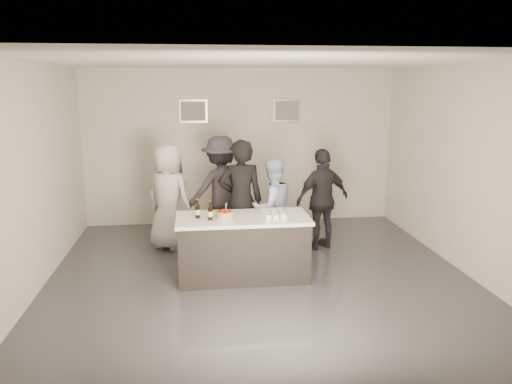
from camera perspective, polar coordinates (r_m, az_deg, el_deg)
floor at (r=7.24m, az=0.48°, el=-9.78°), size 6.00×6.00×0.00m
ceiling at (r=6.71m, az=0.53°, el=14.67°), size 6.00×6.00×0.00m
wall_back at (r=9.77m, az=-1.77°, el=5.16°), size 6.00×0.04×3.00m
wall_front at (r=3.95m, az=6.16°, el=-5.96°), size 6.00×0.04×3.00m
wall_left at (r=7.09m, az=-24.30°, el=1.26°), size 0.04×6.00×3.00m
wall_right at (r=7.79m, az=22.97°, el=2.30°), size 0.04×6.00×3.00m
picture_left at (r=9.63m, az=-7.19°, el=9.15°), size 0.54×0.04×0.44m
picture_right at (r=9.79m, az=3.53°, el=9.28°), size 0.54×0.04×0.44m
bar_counter at (r=7.12m, az=-1.50°, el=-6.33°), size 1.86×0.86×0.90m
cake at (r=6.93m, az=-3.62°, el=-2.66°), size 0.24×0.24×0.08m
beer_bottle_a at (r=6.93m, az=-6.68°, el=-1.93°), size 0.07×0.07×0.26m
beer_bottle_b at (r=6.81m, az=-5.25°, el=-2.14°), size 0.07×0.07×0.26m
tumbler_cluster at (r=6.99m, az=2.12°, el=-2.50°), size 0.30×0.40×0.08m
candles at (r=6.68m, az=-3.39°, el=-3.53°), size 0.24×0.08×0.01m
person_main_black at (r=7.66m, az=-1.77°, el=-1.03°), size 0.71×0.48×1.91m
person_main_blue at (r=7.89m, az=1.78°, el=-1.82°), size 0.95×0.87×1.59m
person_guest_left at (r=8.36m, az=-9.97°, el=-0.56°), size 1.03×0.97×1.77m
person_guest_right at (r=8.33m, az=7.60°, el=-0.81°), size 1.07×0.73×1.69m
person_guest_back at (r=8.66m, az=-4.01°, el=0.33°), size 1.34×1.01×1.85m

